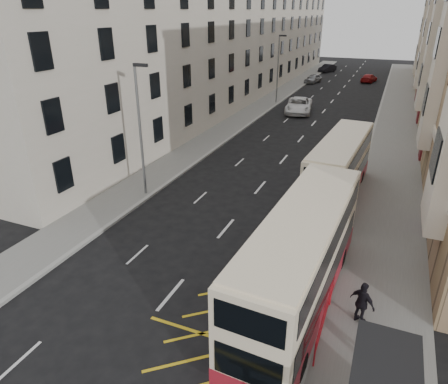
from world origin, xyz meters
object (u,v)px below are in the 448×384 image
at_px(car_red, 369,78).
at_px(double_decker_rear, 339,168).
at_px(pedestrian_far, 362,303).
at_px(car_dark, 327,68).
at_px(street_lamp_near, 140,125).
at_px(white_van, 299,105).
at_px(pedestrian_mid, 403,362).
at_px(car_silver, 313,79).
at_px(street_lamp_far, 278,65).
at_px(double_decker_front, 301,260).

bearing_deg(car_red, double_decker_rear, 103.17).
bearing_deg(double_decker_rear, pedestrian_far, -73.31).
bearing_deg(car_dark, street_lamp_near, -70.11).
xyz_separation_m(white_van, car_red, (5.68, 25.61, -0.19)).
height_order(double_decker_rear, pedestrian_mid, double_decker_rear).
height_order(car_silver, car_red, car_silver).
distance_m(pedestrian_mid, white_van, 37.07).
height_order(pedestrian_mid, car_silver, pedestrian_mid).
xyz_separation_m(street_lamp_far, double_decker_rear, (11.25, -25.62, -2.66)).
xyz_separation_m(double_decker_front, white_van, (-7.60, 32.67, -1.31)).
height_order(double_decker_front, car_dark, double_decker_front).
bearing_deg(white_van, car_dark, 85.78).
bearing_deg(street_lamp_far, pedestrian_far, -69.46).
bearing_deg(car_silver, car_dark, 103.41).
height_order(pedestrian_far, car_red, pedestrian_far).
relative_size(double_decker_front, white_van, 1.77).
distance_m(double_decker_front, car_silver, 54.84).
bearing_deg(street_lamp_far, car_red, 66.52).
height_order(street_lamp_near, pedestrian_mid, street_lamp_near).
distance_m(double_decker_rear, pedestrian_far, 11.48).
relative_size(pedestrian_mid, car_red, 0.42).
relative_size(white_van, car_dark, 1.38).
bearing_deg(street_lamp_near, street_lamp_far, 90.00).
distance_m(street_lamp_far, double_decker_front, 38.37).
relative_size(street_lamp_near, car_dark, 1.84).
distance_m(double_decker_front, car_dark, 68.17).
bearing_deg(pedestrian_far, white_van, -42.61).
bearing_deg(car_silver, street_lamp_far, -80.40).
height_order(street_lamp_far, double_decker_front, street_lamp_far).
bearing_deg(white_van, double_decker_rear, -79.47).
distance_m(double_decker_rear, white_van, 23.00).
bearing_deg(pedestrian_mid, double_decker_front, 125.02).
bearing_deg(double_decker_front, white_van, 106.02).
bearing_deg(car_dark, double_decker_front, -60.42).
relative_size(car_silver, car_dark, 0.94).
distance_m(street_lamp_far, car_silver, 17.77).
bearing_deg(street_lamp_near, car_silver, 88.61).
relative_size(double_decker_front, pedestrian_mid, 5.77).
bearing_deg(double_decker_rear, pedestrian_mid, -69.88).
relative_size(double_decker_rear, car_dark, 2.26).
distance_m(white_van, car_dark, 34.82).
xyz_separation_m(street_lamp_near, white_van, (3.75, 26.10, -3.80)).
bearing_deg(double_decker_front, pedestrian_far, -1.90).
height_order(street_lamp_far, car_silver, street_lamp_far).
relative_size(pedestrian_far, car_silver, 0.43).
distance_m(pedestrian_mid, car_red, 61.15).
bearing_deg(pedestrian_mid, car_red, 74.51).
bearing_deg(double_decker_front, double_decker_rear, 93.47).
bearing_deg(car_red, white_van, 88.47).
relative_size(pedestrian_mid, white_van, 0.31).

